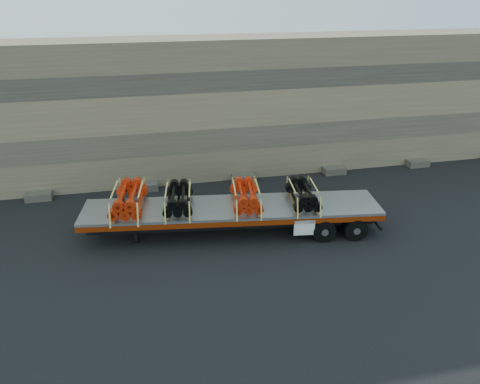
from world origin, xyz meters
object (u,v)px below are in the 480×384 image
object	(u,v)px
bundle_front	(129,200)
bundle_midrear	(246,197)
bundle_rear	(303,195)
bundle_midfront	(178,199)
trailer	(232,219)

from	to	relation	value
bundle_front	bundle_midrear	size ratio (longest dim) A/B	1.10
bundle_front	bundle_midrear	world-z (taller)	bundle_front
bundle_midrear	bundle_rear	bearing A→B (deg)	-0.00
bundle_midfront	bundle_rear	xyz separation A→B (m)	(4.94, -0.70, -0.01)
bundle_front	bundle_rear	bearing A→B (deg)	0.00
trailer	bundle_rear	world-z (taller)	bundle_rear
bundle_midrear	bundle_rear	xyz separation A→B (m)	(2.29, -0.32, -0.01)
trailer	bundle_midrear	distance (m)	1.15
trailer	bundle_midrear	xyz separation A→B (m)	(0.56, -0.08, 1.00)
bundle_front	bundle_midrear	bearing A→B (deg)	0.00
bundle_midfront	trailer	bearing A→B (deg)	-0.00
bundle_front	trailer	bearing A→B (deg)	0.00
bundle_front	bundle_midrear	xyz separation A→B (m)	(4.58, -0.65, -0.04)
bundle_front	bundle_midfront	bearing A→B (deg)	0.00
bundle_front	bundle_midfront	xyz separation A→B (m)	(1.92, -0.27, -0.05)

